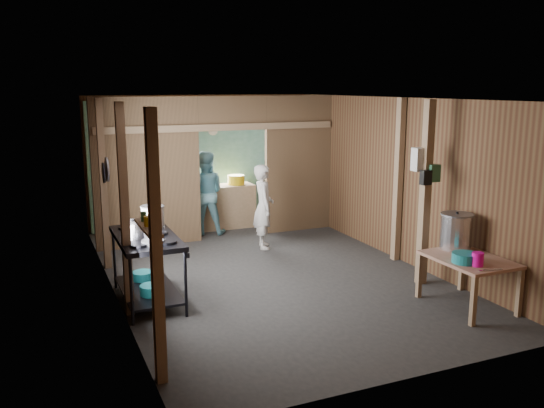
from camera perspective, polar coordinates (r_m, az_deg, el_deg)
name	(u,v)px	position (r m, az deg, el deg)	size (l,w,h in m)	color
floor	(267,272)	(8.74, -0.52, -6.83)	(4.50, 7.00, 0.00)	#292929
ceiling	(266,98)	(8.29, -0.55, 10.47)	(4.50, 7.00, 0.00)	#514C49
wall_back	(200,160)	(11.69, -7.17, 4.36)	(4.50, 0.00, 2.60)	brown
wall_front	(413,250)	(5.43, 13.85, -4.45)	(4.50, 0.00, 2.60)	brown
wall_left	(109,200)	(7.85, -15.89, 0.39)	(0.00, 7.00, 2.60)	brown
wall_right	(395,179)	(9.50, 12.11, 2.49)	(0.00, 7.00, 2.60)	brown
partition_left	(147,173)	(10.13, -12.34, 3.05)	(1.85, 0.10, 2.60)	brown
partition_right	(298,164)	(11.04, 2.63, 4.00)	(1.35, 0.10, 2.60)	brown
partition_header	(232,113)	(10.44, -3.97, 9.06)	(1.30, 0.10, 0.60)	brown
turquoise_panel	(201,163)	(11.64, -7.08, 4.08)	(4.40, 0.06, 2.50)	#80BCB8
back_counter	(224,206)	(11.40, -4.84, -0.24)	(1.20, 0.50, 0.85)	#967457
wall_clock	(213,130)	(11.60, -5.91, 7.31)	(0.20, 0.20, 0.03)	silver
post_left_a	(156,251)	(5.35, -11.47, -4.57)	(0.10, 0.12, 2.60)	#967457
post_left_b	(125,212)	(7.08, -14.47, -0.73)	(0.10, 0.12, 2.60)	#967457
post_left_c	(103,185)	(9.03, -16.45, 1.80)	(0.10, 0.12, 2.60)	#967457
post_right	(398,181)	(9.30, 12.46, 2.28)	(0.10, 0.12, 2.60)	#967457
post_free	(425,194)	(8.23, 15.02, 0.96)	(0.12, 0.12, 2.60)	#967457
cross_beam	(220,127)	(10.33, -5.18, 7.62)	(4.40, 0.12, 0.12)	#967457
pan_lid_big	(107,170)	(8.18, -16.12, 3.32)	(0.34, 0.34, 0.03)	slate
pan_lid_small	(104,173)	(8.59, -16.42, 3.01)	(0.30, 0.30, 0.03)	black
wall_shelf	(148,227)	(5.81, -12.24, -2.30)	(0.14, 0.80, 0.03)	#967457
jar_white	(153,227)	(5.56, -11.77, -2.23)	(0.07, 0.07, 0.10)	silver
jar_yellow	(148,221)	(5.79, -12.26, -1.68)	(0.08, 0.08, 0.10)	#C19B10
jar_green	(144,217)	(6.01, -12.67, -1.23)	(0.06, 0.06, 0.10)	#28593A
bag_white	(420,159)	(8.19, 14.57, 4.33)	(0.22, 0.15, 0.32)	silver
bag_green	(433,173)	(8.18, 15.77, 2.98)	(0.16, 0.12, 0.24)	#28593A
bag_black	(426,177)	(8.09, 15.07, 2.57)	(0.14, 0.10, 0.20)	black
gas_range	(148,269)	(7.65, -12.29, -6.33)	(0.78, 1.51, 0.89)	black
prep_table	(467,282)	(7.76, 18.88, -7.39)	(0.80, 1.10, 0.65)	tan
stove_pot_large	(153,218)	(7.88, -11.79, -1.33)	(0.32, 0.32, 0.32)	silver
stove_pot_med	(133,230)	(7.42, -13.68, -2.57)	(0.28, 0.28, 0.24)	silver
stove_saucepan	(126,225)	(7.96, -14.33, -2.01)	(0.16, 0.16, 0.10)	silver
frying_pan	(153,242)	(7.11, -11.79, -3.74)	(0.28, 0.50, 0.07)	slate
blue_tub_front	(152,290)	(7.51, -11.88, -8.36)	(0.30, 0.30, 0.12)	teal
blue_tub_back	(143,276)	(8.08, -12.76, -6.98)	(0.28, 0.28, 0.11)	teal
stock_pot	(456,232)	(7.98, 17.87, -2.66)	(0.43, 0.43, 0.50)	silver
wash_basin	(465,258)	(7.44, 18.68, -5.10)	(0.32, 0.32, 0.12)	teal
pink_bucket	(478,259)	(7.34, 19.80, -5.21)	(0.14, 0.14, 0.17)	#FB0AA6
knife	(491,270)	(7.25, 20.94, -6.14)	(0.30, 0.04, 0.01)	silver
yellow_tub	(236,180)	(11.39, -3.60, 2.42)	(0.34, 0.34, 0.19)	#C19B10
red_cup	(205,183)	(11.20, -6.67, 2.09)	(0.12, 0.12, 0.14)	#8F080A
cook	(264,207)	(9.87, -0.85, -0.26)	(0.53, 0.35, 1.46)	silver
worker_back	(205,193)	(10.87, -6.71, 1.09)	(0.77, 0.60, 1.58)	#6096A2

